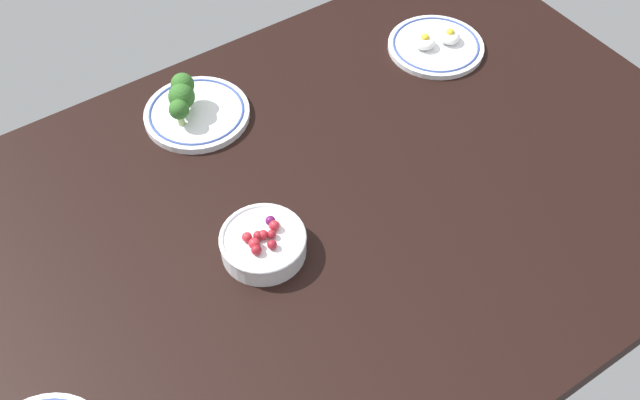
{
  "coord_description": "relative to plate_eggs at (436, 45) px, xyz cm",
  "views": [
    {
      "loc": [
        43.36,
        64.21,
        99.49
      ],
      "look_at": [
        0.0,
        0.0,
        6.0
      ],
      "focal_mm": 42.09,
      "sensor_mm": 36.0,
      "label": 1
    }
  ],
  "objects": [
    {
      "name": "plate_broccoli",
      "position": [
        48.93,
        -9.65,
        1.1
      ],
      "size": [
        19.17,
        19.17,
        7.96
      ],
      "color": "silver",
      "rests_on": "dining_table"
    },
    {
      "name": "bowl_berries",
      "position": [
        54.09,
        23.38,
        1.29
      ],
      "size": [
        13.55,
        13.55,
        5.39
      ],
      "color": "silver",
      "rests_on": "dining_table"
    },
    {
      "name": "plate_eggs",
      "position": [
        0.0,
        0.0,
        0.0
      ],
      "size": [
        18.98,
        18.98,
        4.18
      ],
      "color": "silver",
      "rests_on": "dining_table"
    },
    {
      "name": "dining_table",
      "position": [
        41.88,
        20.97,
        -2.94
      ],
      "size": [
        141.81,
        91.4,
        4.0
      ],
      "primitive_type": "cube",
      "color": "black",
      "rests_on": "ground"
    }
  ]
}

